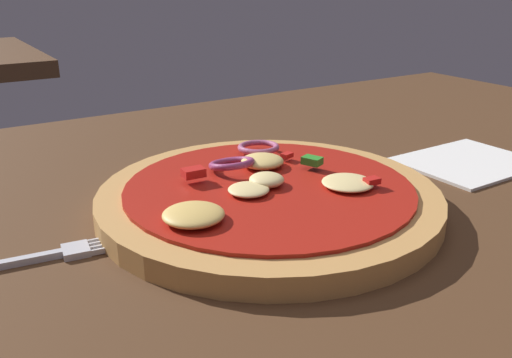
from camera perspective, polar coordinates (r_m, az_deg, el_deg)
dining_table at (r=0.42m, az=-2.22°, el=-8.42°), size 1.37×0.83×0.04m
pizza at (r=0.45m, az=1.29°, el=-1.84°), size 0.28×0.28×0.03m
fork at (r=0.40m, az=-24.14°, el=-8.00°), size 0.18×0.03×0.01m
napkin at (r=0.60m, az=21.28°, el=1.66°), size 0.13×0.11×0.00m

